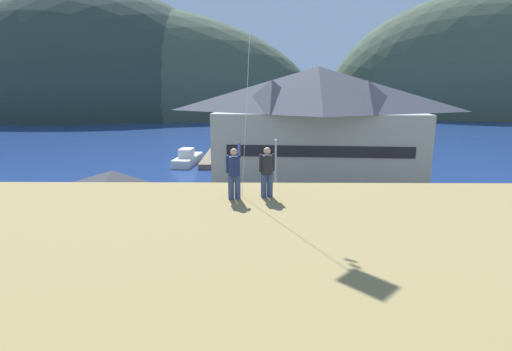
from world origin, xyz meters
TOP-DOWN VIEW (x-y plane):
  - ground_plane at (0.00, 0.00)m, footprint 600.00×600.00m
  - parking_lot_pad at (0.00, 5.00)m, footprint 40.00×20.00m
  - bay_water at (0.00, 60.00)m, footprint 360.00×84.00m
  - far_hill_west_ridge at (-53.51, 114.93)m, footprint 99.13×69.21m
  - far_hill_east_peak at (-53.37, 114.44)m, footprint 146.87×60.50m
  - far_hill_center_saddle at (78.12, 120.11)m, footprint 110.54×62.07m
  - harbor_lodge at (6.83, 22.00)m, footprint 23.03×12.70m
  - storage_shed_near_lot at (-8.54, 3.73)m, footprint 6.84×4.69m
  - storage_shed_waterside at (0.85, 23.78)m, footprint 5.28×5.33m
  - wharf_dock at (-5.37, 35.96)m, footprint 3.20×15.55m
  - moored_boat_wharfside at (-8.89, 31.91)m, footprint 3.13×7.50m
  - parked_car_mid_row_center at (-1.56, -0.26)m, footprint 4.31×2.28m
  - parked_car_back_row_right at (2.63, 6.44)m, footprint 4.28×2.20m
  - parked_car_front_row_end at (-12.66, -0.62)m, footprint 4.29×2.24m
  - parked_car_front_row_red at (-16.19, 7.37)m, footprint 4.34×2.34m
  - parking_light_pole at (2.05, 10.56)m, footprint 0.24×0.78m
  - person_kite_flyer at (-0.05, -7.79)m, footprint 0.52×0.67m
  - person_companion at (1.06, -7.55)m, footprint 0.54×0.40m

SIDE VIEW (x-z plane):
  - ground_plane at x=0.00m, z-range 0.00..0.00m
  - far_hill_west_ridge at x=-53.51m, z-range -40.08..40.08m
  - far_hill_east_peak at x=-53.37m, z-range -35.58..35.58m
  - far_hill_center_saddle at x=78.12m, z-range -39.89..39.89m
  - bay_water at x=0.00m, z-range 0.00..0.03m
  - parking_lot_pad at x=0.00m, z-range 0.00..0.10m
  - wharf_dock at x=-5.37m, z-range 0.00..0.70m
  - moored_boat_wharfside at x=-8.89m, z-range -0.36..1.80m
  - parked_car_mid_row_center at x=-1.56m, z-range 0.15..1.97m
  - parked_car_back_row_right at x=2.63m, z-range 0.15..1.97m
  - parked_car_front_row_end at x=-12.66m, z-range 0.15..1.97m
  - parked_car_front_row_red at x=-16.19m, z-range 0.15..1.97m
  - storage_shed_waterside at x=0.85m, z-range 0.09..4.55m
  - storage_shed_near_lot at x=-8.54m, z-range 0.09..5.39m
  - parking_light_pole at x=2.05m, z-range 0.62..6.79m
  - harbor_lodge at x=6.83m, z-range 0.42..12.73m
  - person_companion at x=1.06m, z-range 6.93..8.67m
  - person_kite_flyer at x=-0.05m, z-range 6.88..8.74m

